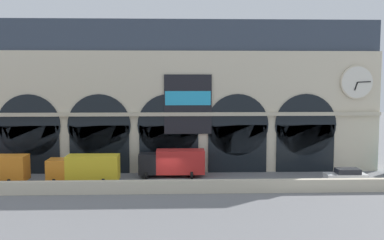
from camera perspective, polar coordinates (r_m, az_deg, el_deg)
name	(u,v)px	position (r m, az deg, el deg)	size (l,w,h in m)	color
ground_plane	(168,182)	(48.27, -3.10, -8.08)	(200.00, 200.00, 0.00)	slate
quay_parapet_wall	(167,187)	(43.60, -3.22, -8.66)	(90.00, 0.70, 1.29)	beige
station_building	(169,98)	(54.70, -2.98, 2.90)	(51.01, 5.79, 18.29)	beige
box_truck_midwest	(85,168)	(48.43, -13.78, -6.12)	(7.50, 2.91, 3.12)	orange
box_truck_center	(173,162)	(50.53, -2.53, -5.50)	(7.50, 2.91, 3.12)	black
car_east	(346,175)	(50.66, 19.38, -6.80)	(4.40, 2.22, 1.55)	white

